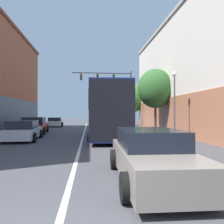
# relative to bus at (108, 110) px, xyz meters

# --- Properties ---
(lane_center_line) EXTENTS (0.14, 41.13, 0.01)m
(lane_center_line) POSITION_rel_bus_xyz_m (-1.96, -0.74, -2.05)
(lane_center_line) COLOR silver
(lane_center_line) RESTS_ON ground_plane
(building_right_storefront) EXTENTS (6.51, 27.46, 10.44)m
(building_right_storefront) POSITION_rel_bus_xyz_m (8.63, -0.68, 3.27)
(building_right_storefront) COLOR beige
(building_right_storefront) RESTS_ON ground_plane
(bus) EXTENTS (3.23, 12.05, 3.67)m
(bus) POSITION_rel_bus_xyz_m (0.00, 0.00, 0.00)
(bus) COLOR navy
(bus) RESTS_ON ground_plane
(hatchback_foreground) EXTENTS (2.06, 4.41, 1.34)m
(hatchback_foreground) POSITION_rel_bus_xyz_m (0.16, -11.57, -1.41)
(hatchback_foreground) COLOR slate
(hatchback_foreground) RESTS_ON ground_plane
(parked_car_left_near) EXTENTS (2.31, 4.45, 1.25)m
(parked_car_left_near) POSITION_rel_bus_xyz_m (-6.22, 13.54, -1.45)
(parked_car_left_near) COLOR silver
(parked_car_left_near) RESTS_ON ground_plane
(parked_car_left_mid) EXTENTS (2.25, 4.48, 1.31)m
(parked_car_left_mid) POSITION_rel_bus_xyz_m (-5.87, -2.13, -1.43)
(parked_car_left_mid) COLOR silver
(parked_car_left_mid) RESTS_ON ground_plane
(parked_car_left_far) EXTENTS (2.45, 4.61, 1.47)m
(parked_car_left_far) POSITION_rel_bus_xyz_m (-6.40, 3.01, -1.36)
(parked_car_left_far) COLOR red
(parked_car_left_far) RESTS_ON ground_plane
(traffic_signal_gantry) EXTENTS (7.43, 0.36, 7.14)m
(traffic_signal_gantry) POSITION_rel_bus_xyz_m (1.39, 9.81, 3.21)
(traffic_signal_gantry) COLOR #333338
(traffic_signal_gantry) RESTS_ON ground_plane
(street_lamp) EXTENTS (0.32, 0.32, 4.60)m
(street_lamp) POSITION_rel_bus_xyz_m (4.20, -3.17, 0.61)
(street_lamp) COLOR #47474C
(street_lamp) RESTS_ON ground_plane
(street_tree_near) EXTENTS (3.25, 2.92, 5.86)m
(street_tree_near) POSITION_rel_bus_xyz_m (4.53, 2.17, 2.01)
(street_tree_near) COLOR #3D2D1E
(street_tree_near) RESTS_ON ground_plane
(street_tree_far) EXTENTS (3.70, 3.33, 6.08)m
(street_tree_far) POSITION_rel_bus_xyz_m (4.68, 13.16, 1.98)
(street_tree_far) COLOR #3D2D1E
(street_tree_far) RESTS_ON ground_plane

